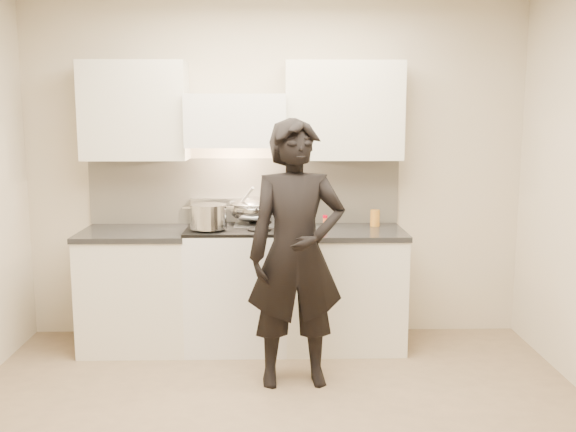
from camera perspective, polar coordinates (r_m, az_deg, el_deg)
The scene contains 11 objects.
ground_plane at distance 3.88m, azimuth -1.02°, elevation -18.65°, with size 4.00×4.00×0.00m, color #887155.
room_shell at distance 3.81m, azimuth -1.98°, elevation 5.98°, with size 4.04×3.54×2.70m.
stove at distance 5.04m, azimuth -4.53°, elevation -6.23°, with size 0.76×0.65×0.96m.
counter_right at distance 5.07m, azimuth 4.94°, elevation -6.32°, with size 0.92×0.67×0.92m.
counter_left at distance 5.15m, azimuth -13.27°, elevation -6.28°, with size 0.82×0.67×0.92m.
wok at distance 5.06m, azimuth -3.15°, elevation 0.64°, with size 0.39×0.46×0.31m.
stock_pot at distance 4.80m, azimuth -7.09°, elevation -0.04°, with size 0.38×0.28×0.18m.
utensil_crock at distance 5.09m, azimuth 0.57°, elevation 0.28°, with size 0.13×0.13×0.34m.
spice_jar at distance 5.12m, azimuth 3.32°, elevation -0.39°, with size 0.04×0.04×0.08m.
oil_glass at distance 5.14m, azimuth 7.74°, elevation -0.17°, with size 0.07×0.07×0.13m.
person at distance 4.23m, azimuth 0.73°, elevation -3.41°, with size 0.65×0.43×1.78m, color black.
Camera 1 is at (-0.01, -3.43, 1.80)m, focal length 40.00 mm.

